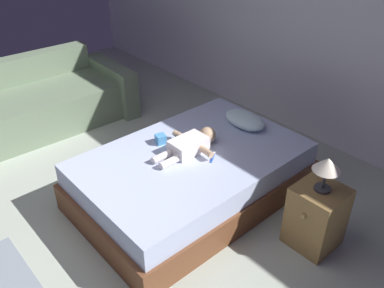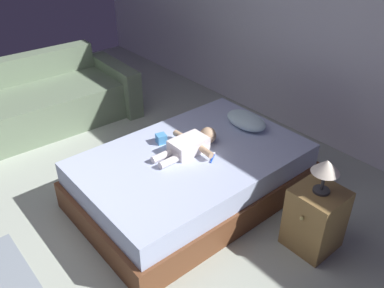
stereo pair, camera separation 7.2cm
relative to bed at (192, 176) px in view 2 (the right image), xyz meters
name	(u,v)px [view 2 (the right image)]	position (x,y,z in m)	size (l,w,h in m)	color
ground_plane	(66,246)	(-0.17, -1.19, -0.23)	(8.00, 8.00, 0.00)	#A5AEA0
wall_behind_bed	(316,8)	(-0.17, 1.81, 1.18)	(8.00, 0.12, 2.83)	silver
bed	(192,176)	(0.00, 0.00, 0.00)	(1.34, 2.06, 0.48)	brown
pillow	(246,120)	(-0.02, 0.71, 0.31)	(0.45, 0.27, 0.14)	silver
baby	(191,144)	(-0.05, 0.03, 0.31)	(0.50, 0.66, 0.15)	white
toothbrush	(213,158)	(0.17, 0.09, 0.25)	(0.09, 0.13, 0.02)	blue
couch	(39,103)	(-2.25, -0.51, 0.04)	(1.16, 2.20, 0.77)	slate
nightstand	(315,219)	(1.08, 0.34, 0.04)	(0.36, 0.39, 0.54)	olive
lamp	(326,168)	(1.08, 0.34, 0.52)	(0.21, 0.21, 0.28)	#333338
toy_block	(161,139)	(-0.32, -0.10, 0.29)	(0.10, 0.10, 0.09)	#4E9DDD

